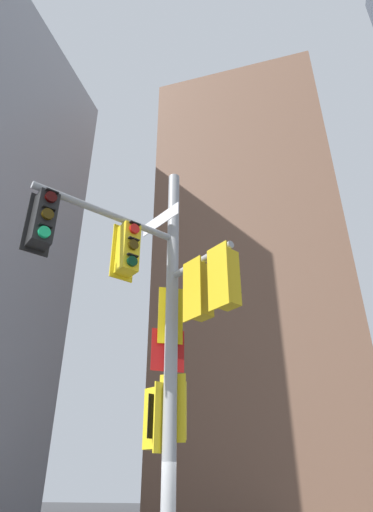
# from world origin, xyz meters

# --- Properties ---
(building_mid_block) EXTENTS (14.61, 14.61, 37.55)m
(building_mid_block) POSITION_xyz_m (-1.04, 27.15, 18.78)
(building_mid_block) COLOR brown
(building_mid_block) RESTS_ON ground
(signal_pole_assembly) EXTENTS (3.38, 3.02, 8.37)m
(signal_pole_assembly) POSITION_xyz_m (-0.08, -0.36, 4.67)
(signal_pole_assembly) COLOR #9EA0A3
(signal_pole_assembly) RESTS_ON ground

